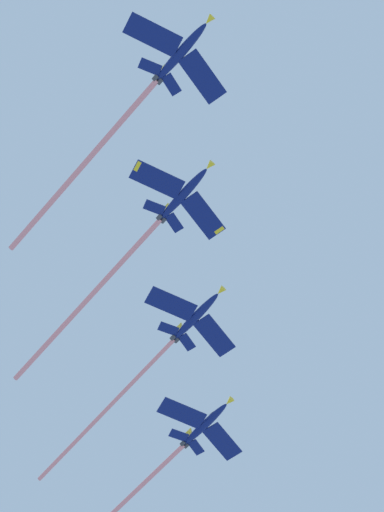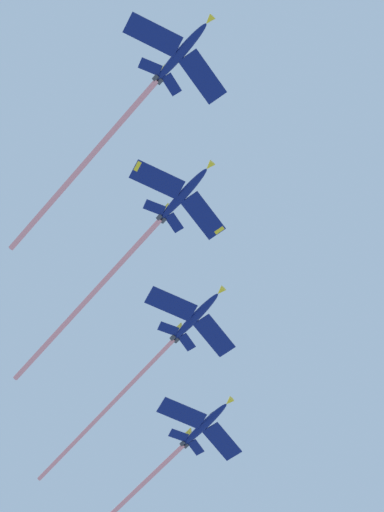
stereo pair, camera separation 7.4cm
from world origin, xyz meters
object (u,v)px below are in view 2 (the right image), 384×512
jet_fourth (174,454)px  jet_third (165,348)px  jet_lead (140,100)px  jet_second (143,239)px

jet_fourth → jet_third: bearing=-29.3°
jet_lead → jet_fourth: bearing=150.1°
jet_lead → jet_fourth: size_ratio=1.06×
jet_fourth → jet_second: bearing=-32.3°
jet_third → jet_fourth: jet_third is taller
jet_second → jet_third: 22.26m
jet_lead → jet_third: (-40.87, 23.74, -4.45)m
jet_second → jet_fourth: size_ratio=1.10×
jet_lead → jet_second: bearing=154.5°
jet_second → jet_third: bearing=144.5°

